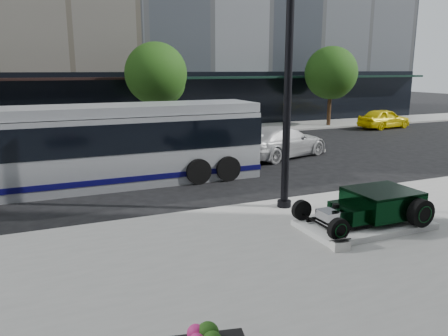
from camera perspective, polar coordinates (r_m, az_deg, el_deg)
name	(u,v)px	position (r m, az deg, el deg)	size (l,w,h in m)	color
ground	(226,190)	(15.50, 0.20, -2.91)	(120.00, 120.00, 0.00)	black
sidewalk_far	(139,135)	(28.62, -11.06, 4.26)	(70.00, 4.00, 0.12)	gray
street_trees	(158,76)	(27.69, -8.61, 11.78)	(29.80, 3.80, 5.70)	black
display_plinth	(364,224)	(12.20, 17.81, -6.99)	(3.40, 1.80, 0.15)	silver
hot_rod	(375,204)	(12.26, 19.15, -4.52)	(3.22, 2.00, 0.81)	black
info_plaque	(340,244)	(10.57, 14.90, -9.62)	(0.44, 0.36, 0.31)	silver
lamppost	(288,90)	(12.81, 8.33, 10.07)	(0.42, 0.42, 7.57)	black
transit_bus	(98,145)	(16.53, -16.10, 2.86)	(12.12, 2.88, 2.92)	#A8ABB1
white_sedan	(282,142)	(21.38, 7.56, 3.44)	(2.12, 5.22, 1.51)	silver
yellow_taxi	(384,119)	(33.69, 20.17, 6.08)	(1.66, 4.13, 1.41)	yellow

